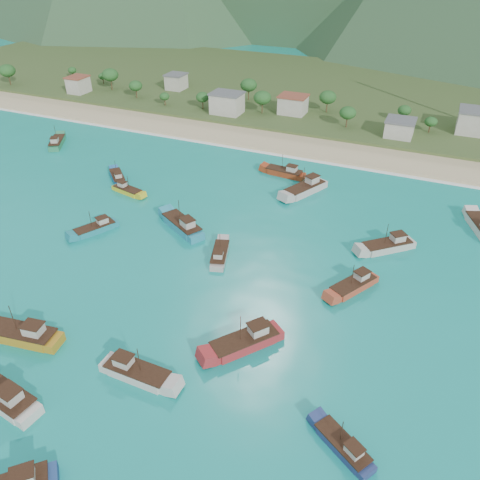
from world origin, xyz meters
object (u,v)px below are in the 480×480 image
at_px(boat_24, 3,397).
at_px(boat_25, 183,226).
at_px(boat_8, 57,143).
at_px(boat_18, 246,342).
at_px(boat_20, 24,335).
at_px(boat_5, 96,229).
at_px(boat_9, 127,191).
at_px(boat_0, 354,286).
at_px(boat_17, 305,189).
at_px(boat_21, 285,173).
at_px(boat_7, 136,373).
at_px(boat_4, 118,177).
at_px(boat_11, 220,255).
at_px(boat_13, 343,447).
at_px(boat_6, 388,246).

xyz_separation_m(boat_24, boat_25, (0.72, 50.02, 0.02)).
bearing_deg(boat_25, boat_8, 94.89).
height_order(boat_18, boat_20, boat_20).
relative_size(boat_5, boat_24, 0.78).
bearing_deg(boat_9, boat_0, 87.91).
xyz_separation_m(boat_17, boat_21, (-8.05, 7.55, -0.20)).
relative_size(boat_5, boat_8, 0.91).
bearing_deg(boat_17, boat_7, 110.48).
distance_m(boat_4, boat_7, 68.96).
height_order(boat_21, boat_25, boat_25).
bearing_deg(boat_11, boat_18, -72.57).
relative_size(boat_0, boat_4, 1.23).
relative_size(boat_0, boat_7, 0.95).
bearing_deg(boat_18, boat_8, 5.76).
xyz_separation_m(boat_0, boat_17, (-19.29, 33.71, 0.25)).
relative_size(boat_0, boat_21, 0.95).
bearing_deg(boat_0, boat_20, 66.55).
bearing_deg(boat_21, boat_25, 167.20).
distance_m(boat_0, boat_13, 33.20).
xyz_separation_m(boat_13, boat_17, (-24.81, 66.45, 0.43)).
bearing_deg(boat_4, boat_0, -63.33).
distance_m(boat_9, boat_18, 60.59).
xyz_separation_m(boat_11, boat_18, (14.22, -20.42, 0.29)).
xyz_separation_m(boat_17, boat_18, (6.53, -54.87, -0.08)).
relative_size(boat_13, boat_18, 0.75).
height_order(boat_7, boat_17, boat_17).
height_order(boat_17, boat_21, boat_17).
distance_m(boat_4, boat_6, 71.66).
relative_size(boat_0, boat_24, 0.83).
bearing_deg(boat_21, boat_11, -173.85).
bearing_deg(boat_11, boat_6, 10.75).
height_order(boat_13, boat_25, boat_25).
bearing_deg(boat_24, boat_4, 31.33).
bearing_deg(boat_6, boat_0, 125.08).
height_order(boat_24, boat_25, boat_25).
distance_m(boat_0, boat_18, 24.71).
bearing_deg(boat_18, boat_21, -38.61).
height_order(boat_4, boat_7, boat_7).
bearing_deg(boat_11, boat_0, -15.85).
height_order(boat_0, boat_9, boat_0).
relative_size(boat_13, boat_24, 0.69).
bearing_deg(boat_5, boat_24, 139.14).
bearing_deg(boat_24, boat_11, -8.18).
xyz_separation_m(boat_0, boat_4, (-67.64, 21.20, -0.12)).
height_order(boat_0, boat_11, boat_0).
bearing_deg(boat_13, boat_17, 52.90).
bearing_deg(boat_6, boat_9, 48.62).
distance_m(boat_7, boat_9, 60.52).
distance_m(boat_4, boat_24, 71.08).
relative_size(boat_4, boat_8, 0.79).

